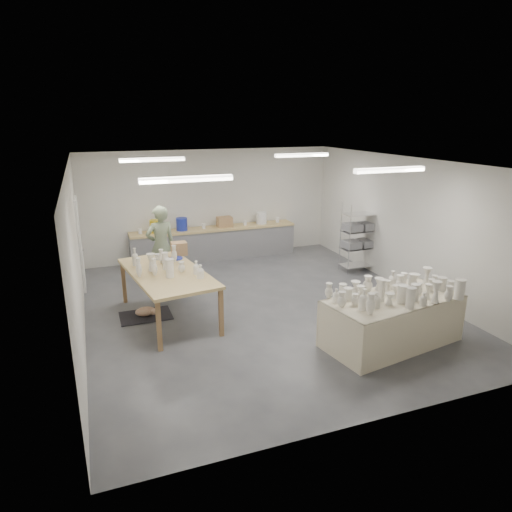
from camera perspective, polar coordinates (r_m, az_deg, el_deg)
name	(u,v)px	position (r m, az deg, el deg)	size (l,w,h in m)	color
room	(256,211)	(9.05, 0.02, 5.71)	(8.00, 8.02, 3.00)	#424449
back_counter	(214,242)	(12.78, -5.23, 1.74)	(4.60, 0.60, 1.24)	tan
wire_shelf	(359,236)	(11.93, 12.80, 2.43)	(0.88, 0.48, 1.80)	silver
drying_table	(392,318)	(8.35, 16.63, -7.49)	(2.56, 1.53, 1.22)	olive
work_table	(168,270)	(9.08, -10.99, -1.77)	(1.66, 2.74, 1.34)	tan
rug	(146,316)	(9.48, -13.62, -7.26)	(1.00, 0.70, 0.02)	black
cat	(146,311)	(9.43, -13.53, -6.73)	(0.47, 0.38, 0.17)	white
potter	(161,246)	(10.82, -11.79, 1.21)	(0.70, 0.46, 1.91)	gray
red_stool	(161,271)	(11.28, -11.80, -1.85)	(0.33, 0.33, 0.29)	red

